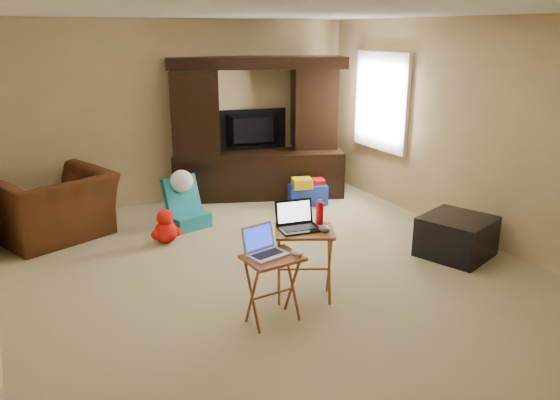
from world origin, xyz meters
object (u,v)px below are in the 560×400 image
plush_toy (166,226)px  tray_table_right (304,265)px  mouse_left (297,253)px  water_bottle (320,213)px  recliner (54,207)px  ottoman (456,236)px  child_rocker (186,203)px  laptop_right (300,217)px  mouse_right (324,229)px  tray_table_left (273,289)px  laptop_left (268,242)px  television (254,130)px  push_toy (308,191)px  entertainment_center (258,129)px

plush_toy → tray_table_right: 2.06m
mouse_left → water_bottle: size_ratio=0.58×
recliner → ottoman: recliner is taller
child_rocker → laptop_right: size_ratio=1.76×
tray_table_right → mouse_right: bearing=-17.1°
tray_table_left → laptop_left: (-0.03, 0.03, 0.41)m
television → tray_table_right: size_ratio=1.52×
push_toy → mouse_left: bearing=-104.5°
mouse_left → ottoman: bearing=11.3°
mouse_left → television: bearing=71.1°
recliner → water_bottle: water_bottle is taller
television → water_bottle: size_ratio=4.95×
entertainment_center → laptop_left: 3.64m
television → water_bottle: bearing=85.2°
recliner → child_rocker: 1.52m
television → ottoman: (0.98, -3.13, -0.74)m
television → mouse_left: (-1.22, -3.57, -0.35)m
entertainment_center → plush_toy: size_ratio=6.04×
tray_table_right → mouse_right: 0.40m
television → child_rocker: television is taller
plush_toy → mouse_left: size_ratio=3.39×
plush_toy → mouse_left: (0.50, -2.22, 0.41)m
entertainment_center → laptop_right: (-1.02, -3.10, -0.21)m
ottoman → laptop_right: size_ratio=1.94×
plush_toy → ottoman: ottoman is taller
television → mouse_right: bearing=84.9°
mouse_left → water_bottle: (0.44, 0.39, 0.16)m
laptop_left → recliner: bearing=102.8°
push_toy → water_bottle: size_ratio=2.60×
plush_toy → mouse_right: 2.27m
ottoman → tray_table_left: bearing=-171.2°
mouse_left → plush_toy: bearing=102.8°
ottoman → mouse_left: 2.28m
mouse_left → water_bottle: 0.61m
mouse_left → mouse_right: (0.37, 0.19, 0.08)m
television → push_toy: (0.44, -0.83, -0.76)m
television → mouse_left: size_ratio=8.51×
push_toy → tray_table_right: (-1.42, -2.43, 0.13)m
entertainment_center → laptop_right: entertainment_center is taller
child_rocker → plush_toy: 0.58m
entertainment_center → plush_toy: 2.25m
recliner → push_toy: bearing=154.5°
tray_table_left → tray_table_right: (0.43, 0.24, 0.04)m
television → child_rocker: 1.76m
television → mouse_left: television is taller
push_toy → laptop_left: size_ratio=1.73×
ottoman → water_bottle: 1.85m
recliner → mouse_left: size_ratio=10.05×
plush_toy → tray_table_right: (0.75, -1.91, 0.13)m
television → water_bottle: (-0.78, -3.18, -0.19)m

